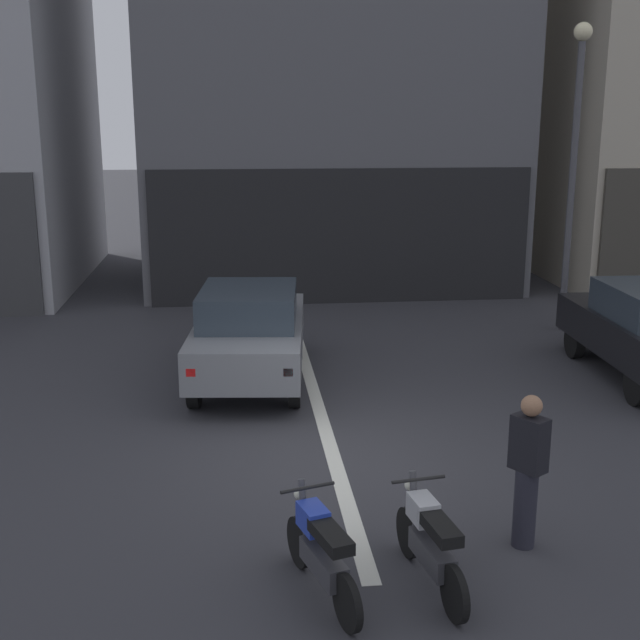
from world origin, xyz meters
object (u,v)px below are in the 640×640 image
(motorcycle_silver_row_left_mid, at_px, (430,542))
(person_by_motorcycles, at_px, (527,470))
(car_silver_down_street, at_px, (351,246))
(street_lamp, at_px, (575,147))
(motorcycle_blue_row_leftmost, at_px, (321,551))
(car_grey_crossing_near, at_px, (250,331))

(motorcycle_silver_row_left_mid, bearing_deg, person_by_motorcycles, 28.32)
(car_silver_down_street, height_order, motorcycle_silver_row_left_mid, car_silver_down_street)
(street_lamp, height_order, motorcycle_silver_row_left_mid, street_lamp)
(car_silver_down_street, distance_m, motorcycle_silver_row_left_mid, 15.36)
(car_silver_down_street, relative_size, motorcycle_silver_row_left_mid, 2.53)
(car_silver_down_street, height_order, motorcycle_blue_row_leftmost, car_silver_down_street)
(car_grey_crossing_near, distance_m, motorcycle_silver_row_left_mid, 6.63)
(car_silver_down_street, bearing_deg, motorcycle_blue_row_leftmost, -99.18)
(car_grey_crossing_near, bearing_deg, motorcycle_silver_row_left_mid, -76.32)
(car_grey_crossing_near, xyz_separation_m, motorcycle_silver_row_left_mid, (1.56, -6.43, -0.43))
(street_lamp, height_order, person_by_motorcycles, street_lamp)
(car_silver_down_street, relative_size, street_lamp, 0.68)
(motorcycle_blue_row_leftmost, bearing_deg, person_by_motorcycles, 17.19)
(car_grey_crossing_near, distance_m, car_silver_down_street, 9.35)
(street_lamp, bearing_deg, car_silver_down_street, 120.80)
(car_silver_down_street, height_order, street_lamp, street_lamp)
(car_silver_down_street, relative_size, motorcycle_blue_row_leftmost, 2.59)
(street_lamp, bearing_deg, motorcycle_silver_row_left_mid, -118.75)
(street_lamp, distance_m, person_by_motorcycles, 9.87)
(motorcycle_silver_row_left_mid, xyz_separation_m, person_by_motorcycles, (1.16, 0.63, 0.40))
(car_silver_down_street, distance_m, street_lamp, 7.65)
(motorcycle_blue_row_leftmost, relative_size, person_by_motorcycles, 0.97)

